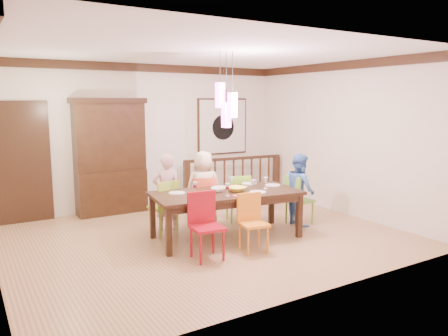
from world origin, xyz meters
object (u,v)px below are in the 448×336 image
person_far_left (167,192)px  china_hutch (110,156)px  dining_table (226,196)px  balustrade (234,178)px  person_end_right (300,189)px  chair_end_right (300,196)px  person_far_mid (203,188)px  chair_far_left (163,203)px

person_far_left → china_hutch: bearing=-56.2°
dining_table → balustrade: size_ratio=1.05×
person_far_left → person_end_right: (2.13, -0.90, -0.02)m
dining_table → chair_end_right: bearing=7.4°
chair_end_right → person_far_left: (-2.15, 0.88, 0.15)m
balustrade → person_far_mid: person_far_mid is taller
person_far_mid → person_far_left: bearing=12.5°
china_hutch → balustrade: size_ratio=0.96×
china_hutch → person_end_right: (2.58, -2.53, -0.48)m
china_hutch → person_far_mid: bearing=-55.3°
person_far_mid → china_hutch: bearing=-41.4°
chair_far_left → balustrade: size_ratio=0.39×
dining_table → chair_end_right: (1.52, -0.00, -0.17)m
person_far_mid → dining_table: bearing=99.9°
china_hutch → balustrade: 2.70m
person_far_left → person_far_mid: size_ratio=0.99×
chair_far_left → person_far_mid: (0.80, 0.09, 0.14)m
person_end_right → chair_far_left: bearing=87.2°
balustrade → person_end_right: 2.19m
dining_table → china_hutch: china_hutch is taller
chair_end_right → person_end_right: bearing=124.4°
dining_table → chair_end_right: chair_end_right is taller
chair_end_right → person_end_right: (-0.02, -0.02, 0.13)m
balustrade → chair_far_left: bearing=-142.8°
dining_table → person_end_right: size_ratio=1.92×
china_hutch → person_far_left: 1.75m
chair_end_right → china_hutch: size_ratio=0.40×
balustrade → person_end_right: person_end_right is taller
china_hutch → person_far_left: size_ratio=1.71×
dining_table → china_hutch: size_ratio=1.10×
chair_far_left → person_end_right: person_end_right is taller
dining_table → person_end_right: (1.50, -0.02, -0.04)m
chair_far_left → chair_end_right: bearing=153.9°
dining_table → china_hutch: bearing=120.9°
chair_far_left → person_far_left: size_ratio=0.69×
china_hutch → balustrade: china_hutch is taller
chair_far_left → balustrade: 2.66m
dining_table → person_far_left: bearing=133.4°
person_far_left → person_end_right: person_far_left is taller
balustrade → person_far_mid: (-1.46, -1.30, 0.15)m
chair_end_right → balustrade: 2.17m
china_hutch → person_far_mid: 2.06m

